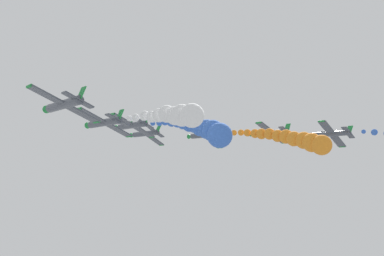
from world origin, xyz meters
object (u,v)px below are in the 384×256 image
object	(u,v)px
airplane_right_inner	(205,135)
airplane_right_outer	(270,133)
airplane_high_slot	(330,134)
airplane_left_inner	(132,125)
airplane_trailing	(63,104)
airplane_lead	(145,134)
airplane_left_outer	(104,123)

from	to	relation	value
airplane_right_inner	airplane_right_outer	size ratio (longest dim) A/B	1.00
airplane_right_inner	airplane_high_slot	distance (m)	26.76
airplane_left_inner	airplane_trailing	size ratio (longest dim) A/B	1.00
airplane_lead	airplane_trailing	distance (m)	39.38
airplane_right_outer	airplane_right_inner	bearing A→B (deg)	135.26
airplane_trailing	airplane_high_slot	world-z (taller)	airplane_high_slot
airplane_left_inner	airplane_trailing	xyz separation A→B (m)	(-20.32, -17.43, -0.05)
airplane_right_outer	airplane_high_slot	world-z (taller)	airplane_high_slot
airplane_left_inner	airplane_right_inner	distance (m)	18.95
airplane_left_inner	airplane_trailing	distance (m)	26.77
airplane_right_inner	airplane_high_slot	bearing A→B (deg)	-40.81
airplane_left_outer	airplane_high_slot	world-z (taller)	airplane_high_slot
airplane_right_inner	airplane_trailing	size ratio (longest dim) A/B	1.00
airplane_lead	airplane_left_inner	size ratio (longest dim) A/B	1.00
airplane_lead	airplane_left_outer	xyz separation A→B (m)	(-19.21, -17.81, -0.37)
airplane_lead	airplane_right_inner	size ratio (longest dim) A/B	1.00
airplane_lead	airplane_right_inner	bearing A→B (deg)	-39.02
airplane_right_inner	airplane_left_outer	distance (m)	30.80
airplane_high_slot	airplane_trailing	bearing A→B (deg)	-179.22
airplane_right_inner	airplane_trailing	bearing A→B (deg)	-154.99
airplane_right_outer	airplane_trailing	xyz separation A→B (m)	(-49.06, -8.55, 0.33)
airplane_high_slot	airplane_left_inner	bearing A→B (deg)	157.00
airplane_high_slot	airplane_lead	bearing A→B (deg)	139.78
airplane_left_outer	airplane_high_slot	distance (m)	50.10
airplane_left_inner	airplane_trailing	world-z (taller)	airplane_left_inner
airplane_left_outer	airplane_lead	bearing A→B (deg)	42.84
airplane_trailing	airplane_lead	bearing A→B (deg)	42.14
airplane_left_outer	airplane_trailing	bearing A→B (deg)	-139.26
airplane_left_inner	airplane_right_outer	world-z (taller)	airplane_left_inner
airplane_right_outer	airplane_high_slot	size ratio (longest dim) A/B	1.00
airplane_left_outer	airplane_right_outer	world-z (taller)	airplane_right_outer
airplane_right_inner	airplane_lead	bearing A→B (deg)	140.98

